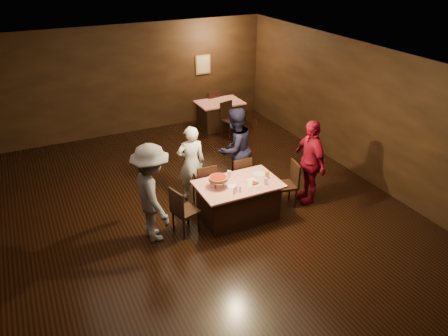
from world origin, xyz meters
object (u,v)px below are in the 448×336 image
Objects in this scene: diner_navy_hoodie at (235,149)px; glass_back at (229,174)px; chair_far_left at (204,184)px; pizza_stand at (218,178)px; main_table at (238,201)px; back_table at (220,114)px; chair_back_far at (211,105)px; diner_red_shirt at (310,161)px; chair_back_near at (230,119)px; chair_far_right at (239,176)px; diner_grey_knit at (152,194)px; glass_amber at (267,175)px; plate_empty at (259,174)px; glass_front_right at (265,181)px; chair_end_right at (286,184)px; chair_end_left at (185,210)px; diner_white_jacket at (191,163)px.

diner_navy_hoodie is 1.00m from glass_back.
diner_navy_hoodie is (0.90, 0.38, 0.45)m from chair_far_left.
diner_navy_hoodie is at bearing 50.23° from pizza_stand.
main_table and back_table have the same top height.
chair_back_far is at bearing 71.18° from main_table.
diner_red_shirt is at bearing -91.39° from back_table.
chair_far_left is at bearing -138.50° from chair_back_near.
chair_far_right is 0.73m from glass_back.
back_table is at bearing -38.92° from diner_grey_knit.
plate_empty is at bearing 104.04° from glass_amber.
main_table is 0.85m from chair_far_left.
chair_far_left is 4.86m from chair_back_far.
diner_grey_knit is (-2.17, -1.05, 0.01)m from diner_navy_hoodie.
main_table is at bearing -7.13° from pizza_stand.
pizza_stand is at bearing -86.17° from diner_red_shirt.
pizza_stand is at bearing 174.29° from glass_amber.
pizza_stand is 1.01m from glass_amber.
plate_empty is at bearing 75.96° from glass_front_right.
glass_front_right is at bearing -105.18° from back_table.
back_table is at bearing -177.16° from chair_end_right.
chair_far_left is at bearing -119.66° from back_table.
chair_back_near is at bearing -122.52° from chair_far_left.
chair_end_left is at bearing 178.32° from glass_amber.
diner_white_jacket is (-2.25, -3.98, 0.34)m from chair_back_far.
plate_empty reaches higher than back_table.
diner_grey_knit reaches higher than chair_back_near.
diner_white_jacket is (0.59, 1.13, 0.34)m from chair_end_left.
glass_amber reaches higher than plate_empty.
chair_end_right is 0.62m from glass_amber.
glass_front_right is (-1.29, -4.06, 0.37)m from chair_back_near.
back_table is 9.29× the size of glass_front_right.
diner_white_jacket reaches higher than back_table.
chair_back_far is 6.79× the size of glass_front_right.
pizza_stand is 2.71× the size of glass_front_right.
chair_end_left is (-1.10, 0.00, 0.09)m from main_table.
diner_white_jacket is at bearing 133.32° from glass_amber.
chair_far_right is 2.50× the size of pizza_stand.
chair_end_left is at bearing -175.91° from pizza_stand.
diner_navy_hoodie reaches higher than chair_far_left.
chair_end_left reaches higher than main_table.
chair_back_far is (2.84, 5.11, 0.00)m from chair_end_left.
chair_far_right is 3.34m from chair_back_near.
diner_red_shirt reaches higher than diner_white_jacket.
chair_back_near is 6.79× the size of glass_front_right.
diner_white_jacket is (-0.11, 0.38, 0.34)m from chair_far_left.
diner_red_shirt reaches higher than glass_amber.
diner_grey_knit is (-1.67, 0.09, 0.55)m from main_table.
pizza_stand is at bearing 160.56° from glass_front_right.
pizza_stand is (0.11, -1.08, 0.14)m from diner_white_jacket.
chair_far_right is at bearing -126.04° from chair_end_right.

